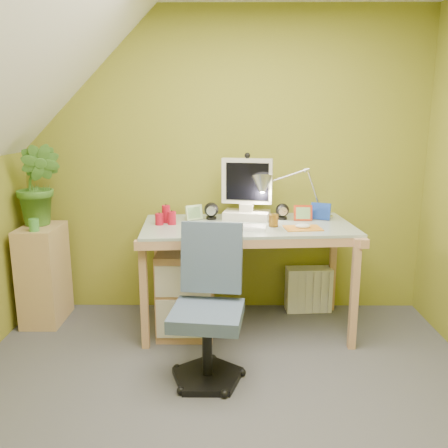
{
  "coord_description": "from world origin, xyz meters",
  "views": [
    {
      "loc": [
        0.02,
        -2.19,
        1.58
      ],
      "look_at": [
        0.0,
        1.0,
        0.85
      ],
      "focal_mm": 38.0,
      "sensor_mm": 36.0,
      "label": 1
    }
  ],
  "objects_px": {
    "side_ledge": "(44,274)",
    "radiator": "(308,289)",
    "desk": "(247,277)",
    "desk_lamp": "(307,182)",
    "task_chair": "(207,315)",
    "monitor": "(247,186)",
    "potted_plant": "(39,185)"
  },
  "relations": [
    {
      "from": "desk_lamp",
      "to": "task_chair",
      "type": "height_order",
      "value": "desk_lamp"
    },
    {
      "from": "task_chair",
      "to": "radiator",
      "type": "bearing_deg",
      "value": 60.33
    },
    {
      "from": "monitor",
      "to": "side_ledge",
      "type": "distance_m",
      "value": 1.72
    },
    {
      "from": "radiator",
      "to": "monitor",
      "type": "bearing_deg",
      "value": -168.63
    },
    {
      "from": "task_chair",
      "to": "desk_lamp",
      "type": "bearing_deg",
      "value": 59.08
    },
    {
      "from": "desk_lamp",
      "to": "radiator",
      "type": "xyz_separation_m",
      "value": [
        0.07,
        0.14,
        -0.91
      ]
    },
    {
      "from": "monitor",
      "to": "potted_plant",
      "type": "relative_size",
      "value": 0.82
    },
    {
      "from": "side_ledge",
      "to": "task_chair",
      "type": "xyz_separation_m",
      "value": [
        1.3,
        -0.87,
        0.05
      ]
    },
    {
      "from": "potted_plant",
      "to": "monitor",
      "type": "bearing_deg",
      "value": 0.41
    },
    {
      "from": "desk",
      "to": "task_chair",
      "type": "relative_size",
      "value": 1.77
    },
    {
      "from": "task_chair",
      "to": "radiator",
      "type": "distance_m",
      "value": 1.35
    },
    {
      "from": "side_ledge",
      "to": "radiator",
      "type": "distance_m",
      "value": 2.11
    },
    {
      "from": "side_ledge",
      "to": "potted_plant",
      "type": "xyz_separation_m",
      "value": [
        0.0,
        0.05,
        0.69
      ]
    },
    {
      "from": "desk_lamp",
      "to": "task_chair",
      "type": "bearing_deg",
      "value": -128.03
    },
    {
      "from": "side_ledge",
      "to": "desk",
      "type": "bearing_deg",
      "value": -4.33
    },
    {
      "from": "desk_lamp",
      "to": "radiator",
      "type": "bearing_deg",
      "value": 62.57
    },
    {
      "from": "monitor",
      "to": "task_chair",
      "type": "bearing_deg",
      "value": -95.45
    },
    {
      "from": "task_chair",
      "to": "radiator",
      "type": "height_order",
      "value": "task_chair"
    },
    {
      "from": "radiator",
      "to": "task_chair",
      "type": "bearing_deg",
      "value": -130.16
    },
    {
      "from": "desk_lamp",
      "to": "side_ledge",
      "type": "bearing_deg",
      "value": -178.53
    },
    {
      "from": "side_ledge",
      "to": "task_chair",
      "type": "bearing_deg",
      "value": -33.68
    },
    {
      "from": "desk",
      "to": "potted_plant",
      "type": "relative_size",
      "value": 2.43
    },
    {
      "from": "desk",
      "to": "desk_lamp",
      "type": "bearing_deg",
      "value": 17.61
    },
    {
      "from": "desk",
      "to": "task_chair",
      "type": "height_order",
      "value": "task_chair"
    },
    {
      "from": "potted_plant",
      "to": "desk_lamp",
      "type": "bearing_deg",
      "value": 0.32
    },
    {
      "from": "side_ledge",
      "to": "potted_plant",
      "type": "height_order",
      "value": "potted_plant"
    },
    {
      "from": "monitor",
      "to": "desk_lamp",
      "type": "distance_m",
      "value": 0.45
    },
    {
      "from": "desk_lamp",
      "to": "task_chair",
      "type": "xyz_separation_m",
      "value": [
        -0.72,
        -0.93,
        -0.67
      ]
    },
    {
      "from": "potted_plant",
      "to": "radiator",
      "type": "height_order",
      "value": "potted_plant"
    },
    {
      "from": "desk",
      "to": "side_ledge",
      "type": "distance_m",
      "value": 1.58
    },
    {
      "from": "desk_lamp",
      "to": "potted_plant",
      "type": "height_order",
      "value": "potted_plant"
    },
    {
      "from": "monitor",
      "to": "potted_plant",
      "type": "height_order",
      "value": "potted_plant"
    }
  ]
}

